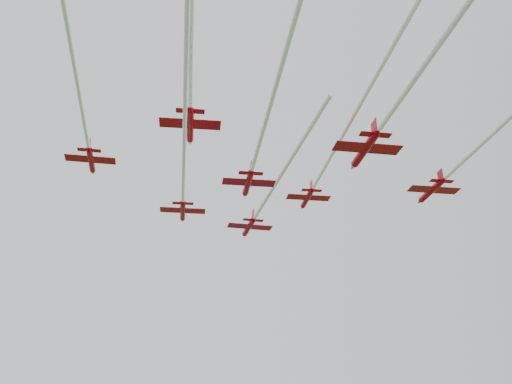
{
  "coord_description": "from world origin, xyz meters",
  "views": [
    {
      "loc": [
        -8.48,
        -90.5,
        17.9
      ],
      "look_at": [
        -4.43,
        0.68,
        57.83
      ],
      "focal_mm": 40.0,
      "sensor_mm": 36.0,
      "label": 1
    }
  ],
  "objects_px": {
    "jet_lead": "(264,203)",
    "jet_row3_left": "(83,112)",
    "jet_row2_right": "(332,155)",
    "jet_row4_right": "(402,98)",
    "jet_row3_mid": "(259,144)",
    "jet_row4_left": "(191,80)",
    "jet_row2_left": "(184,168)",
    "jet_row3_right": "(485,141)"
  },
  "relations": [
    {
      "from": "jet_row2_right",
      "to": "jet_row2_left",
      "type": "bearing_deg",
      "value": -179.95
    },
    {
      "from": "jet_lead",
      "to": "jet_row2_left",
      "type": "relative_size",
      "value": 0.88
    },
    {
      "from": "jet_lead",
      "to": "jet_row2_left",
      "type": "bearing_deg",
      "value": -134.48
    },
    {
      "from": "jet_row3_left",
      "to": "jet_row4_right",
      "type": "distance_m",
      "value": 42.79
    },
    {
      "from": "jet_row2_left",
      "to": "jet_row4_right",
      "type": "bearing_deg",
      "value": -41.14
    },
    {
      "from": "jet_row3_left",
      "to": "jet_row4_left",
      "type": "relative_size",
      "value": 1.15
    },
    {
      "from": "jet_row2_right",
      "to": "jet_row3_mid",
      "type": "relative_size",
      "value": 1.17
    },
    {
      "from": "jet_row2_right",
      "to": "jet_row4_right",
      "type": "relative_size",
      "value": 1.11
    },
    {
      "from": "jet_row2_right",
      "to": "jet_row3_right",
      "type": "relative_size",
      "value": 1.0
    },
    {
      "from": "jet_row3_left",
      "to": "jet_lead",
      "type": "bearing_deg",
      "value": 39.25
    },
    {
      "from": "jet_row2_right",
      "to": "jet_row4_left",
      "type": "relative_size",
      "value": 1.29
    },
    {
      "from": "jet_row2_right",
      "to": "jet_row4_right",
      "type": "xyz_separation_m",
      "value": [
        4.56,
        -22.69,
        -3.76
      ]
    },
    {
      "from": "jet_row4_left",
      "to": "jet_row4_right",
      "type": "bearing_deg",
      "value": -7.48
    },
    {
      "from": "jet_lead",
      "to": "jet_row2_right",
      "type": "distance_m",
      "value": 19.99
    },
    {
      "from": "jet_row4_left",
      "to": "jet_row3_mid",
      "type": "bearing_deg",
      "value": 48.04
    },
    {
      "from": "jet_row3_left",
      "to": "jet_row4_right",
      "type": "xyz_separation_m",
      "value": [
        41.2,
        -10.99,
        -3.59
      ]
    },
    {
      "from": "jet_lead",
      "to": "jet_row4_right",
      "type": "bearing_deg",
      "value": -80.35
    },
    {
      "from": "jet_row3_mid",
      "to": "jet_row2_right",
      "type": "bearing_deg",
      "value": 33.24
    },
    {
      "from": "jet_row3_mid",
      "to": "jet_row3_right",
      "type": "relative_size",
      "value": 0.86
    },
    {
      "from": "jet_row2_left",
      "to": "jet_row4_right",
      "type": "xyz_separation_m",
      "value": [
        27.75,
        -20.52,
        0.09
      ]
    },
    {
      "from": "jet_lead",
      "to": "jet_row3_mid",
      "type": "relative_size",
      "value": 1.02
    },
    {
      "from": "jet_lead",
      "to": "jet_row3_left",
      "type": "height_order",
      "value": "jet_row3_left"
    },
    {
      "from": "jet_lead",
      "to": "jet_row2_right",
      "type": "height_order",
      "value": "jet_row2_right"
    },
    {
      "from": "jet_lead",
      "to": "jet_row4_right",
      "type": "height_order",
      "value": "jet_lead"
    },
    {
      "from": "jet_lead",
      "to": "jet_row3_mid",
      "type": "xyz_separation_m",
      "value": [
        -2.22,
        -26.85,
        -2.21
      ]
    },
    {
      "from": "jet_row2_right",
      "to": "jet_lead",
      "type": "bearing_deg",
      "value": 114.23
    },
    {
      "from": "jet_lead",
      "to": "jet_row2_left",
      "type": "distance_m",
      "value": 23.82
    },
    {
      "from": "jet_row2_left",
      "to": "jet_row3_mid",
      "type": "relative_size",
      "value": 1.16
    },
    {
      "from": "jet_row2_left",
      "to": "jet_row4_left",
      "type": "bearing_deg",
      "value": -88.43
    },
    {
      "from": "jet_row2_left",
      "to": "jet_row3_right",
      "type": "height_order",
      "value": "jet_row3_right"
    },
    {
      "from": "jet_row2_right",
      "to": "jet_row4_left",
      "type": "height_order",
      "value": "jet_row2_right"
    },
    {
      "from": "jet_row3_mid",
      "to": "jet_row4_left",
      "type": "relative_size",
      "value": 1.11
    },
    {
      "from": "jet_row3_mid",
      "to": "jet_row4_left",
      "type": "bearing_deg",
      "value": -133.06
    },
    {
      "from": "jet_lead",
      "to": "jet_row3_right",
      "type": "relative_size",
      "value": 0.88
    },
    {
      "from": "jet_row3_left",
      "to": "jet_row4_left",
      "type": "distance_m",
      "value": 18.13
    },
    {
      "from": "jet_row2_left",
      "to": "jet_row3_right",
      "type": "distance_m",
      "value": 43.65
    },
    {
      "from": "jet_lead",
      "to": "jet_row3_left",
      "type": "xyz_separation_m",
      "value": [
        -26.81,
        -29.07,
        1.02
      ]
    },
    {
      "from": "jet_row4_left",
      "to": "jet_row2_left",
      "type": "bearing_deg",
      "value": 92.36
    },
    {
      "from": "jet_row2_right",
      "to": "jet_row3_mid",
      "type": "height_order",
      "value": "jet_row2_right"
    },
    {
      "from": "jet_row2_right",
      "to": "jet_row4_right",
      "type": "bearing_deg",
      "value": -83.94
    },
    {
      "from": "jet_row3_left",
      "to": "jet_row3_right",
      "type": "bearing_deg",
      "value": -8.35
    },
    {
      "from": "jet_lead",
      "to": "jet_row2_right",
      "type": "relative_size",
      "value": 0.88
    }
  ]
}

